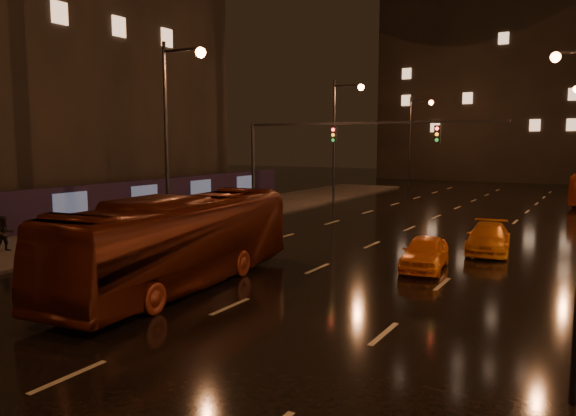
% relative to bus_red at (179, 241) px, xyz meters
% --- Properties ---
extents(ground, '(140.00, 140.00, 0.00)m').
position_rel_bus_red_xyz_m(ground, '(2.94, 14.88, -1.61)').
color(ground, black).
rests_on(ground, ground).
extents(sidewalk_left, '(7.00, 70.00, 0.15)m').
position_rel_bus_red_xyz_m(sidewalk_left, '(-10.56, 9.88, -1.53)').
color(sidewalk_left, '#38332D').
rests_on(sidewalk_left, ground).
extents(building_distant, '(44.00, 16.00, 36.00)m').
position_rel_bus_red_xyz_m(building_distant, '(6.94, 66.88, 16.39)').
color(building_distant, black).
rests_on(building_distant, ground).
extents(hoarding_left, '(0.30, 46.00, 2.50)m').
position_rel_bus_red_xyz_m(hoarding_left, '(-14.26, 6.88, -0.36)').
color(hoarding_left, black).
rests_on(hoarding_left, ground).
extents(traffic_signal, '(15.31, 0.32, 6.20)m').
position_rel_bus_red_xyz_m(traffic_signal, '(-2.12, 14.88, 3.13)').
color(traffic_signal, black).
rests_on(traffic_signal, ground).
extents(streetlight_right, '(2.64, 0.50, 10.00)m').
position_rel_bus_red_xyz_m(streetlight_right, '(11.86, -3.12, 4.83)').
color(streetlight_right, black).
rests_on(streetlight_right, ground).
extents(bus_red, '(3.71, 11.74, 3.22)m').
position_rel_bus_red_xyz_m(bus_red, '(0.00, 0.00, 0.00)').
color(bus_red, '#521A0B').
rests_on(bus_red, ground).
extents(taxi_near, '(2.04, 4.08, 1.34)m').
position_rel_bus_red_xyz_m(taxi_near, '(6.72, 6.88, -0.94)').
color(taxi_near, orange).
rests_on(taxi_near, ground).
extents(taxi_far, '(2.37, 4.70, 1.31)m').
position_rel_bus_red_xyz_m(taxi_far, '(8.26, 11.86, -0.95)').
color(taxi_far, orange).
rests_on(taxi_far, ground).
extents(pedestrian_b, '(0.81, 0.93, 1.61)m').
position_rel_bus_red_xyz_m(pedestrian_b, '(-10.58, 0.45, -0.66)').
color(pedestrian_b, black).
rests_on(pedestrian_b, sidewalk_left).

